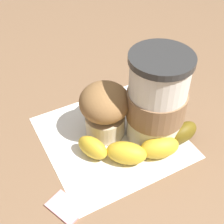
{
  "coord_description": "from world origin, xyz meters",
  "views": [
    {
      "loc": [
        0.24,
        0.26,
        0.39
      ],
      "look_at": [
        0.0,
        0.0,
        0.06
      ],
      "focal_mm": 50.0,
      "sensor_mm": 36.0,
      "label": 1
    }
  ],
  "objects_px": {
    "muffin": "(106,108)",
    "banana": "(141,146)",
    "sugar_packet": "(65,207)",
    "coffee_cup": "(157,100)"
  },
  "relations": [
    {
      "from": "muffin",
      "to": "sugar_packet",
      "type": "distance_m",
      "value": 0.17
    },
    {
      "from": "sugar_packet",
      "to": "muffin",
      "type": "bearing_deg",
      "value": -153.34
    },
    {
      "from": "sugar_packet",
      "to": "coffee_cup",
      "type": "bearing_deg",
      "value": -176.23
    },
    {
      "from": "coffee_cup",
      "to": "muffin",
      "type": "xyz_separation_m",
      "value": [
        0.06,
        -0.06,
        -0.02
      ]
    },
    {
      "from": "muffin",
      "to": "sugar_packet",
      "type": "bearing_deg",
      "value": 26.66
    },
    {
      "from": "muffin",
      "to": "banana",
      "type": "distance_m",
      "value": 0.08
    },
    {
      "from": "muffin",
      "to": "banana",
      "type": "height_order",
      "value": "muffin"
    },
    {
      "from": "muffin",
      "to": "banana",
      "type": "bearing_deg",
      "value": 95.44
    },
    {
      "from": "coffee_cup",
      "to": "sugar_packet",
      "type": "bearing_deg",
      "value": 3.77
    },
    {
      "from": "muffin",
      "to": "banana",
      "type": "relative_size",
      "value": 0.55
    }
  ]
}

